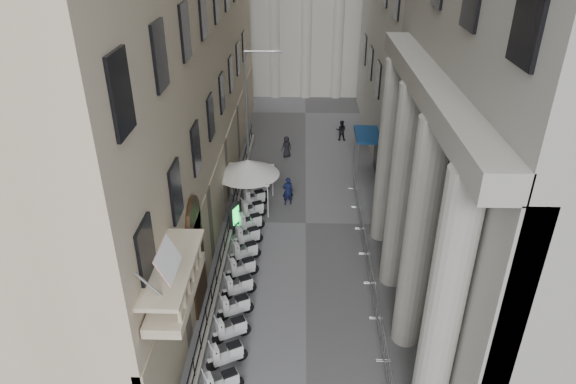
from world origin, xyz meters
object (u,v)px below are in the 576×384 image
security_tent (247,167)px  info_kiosk (234,218)px  pedestrian_b (341,130)px  pedestrian_a (288,191)px  street_lamp (251,98)px

security_tent → info_kiosk: 3.61m
info_kiosk → security_tent: bearing=104.4°
pedestrian_b → pedestrian_a: bearing=76.7°
security_tent → pedestrian_b: size_ratio=2.30×
security_tent → pedestrian_a: 2.98m
street_lamp → info_kiosk: bearing=-92.8°
info_kiosk → pedestrian_a: 4.39m
security_tent → street_lamp: size_ratio=0.47×
security_tent → pedestrian_a: security_tent is taller
street_lamp → pedestrian_b: street_lamp is taller
street_lamp → pedestrian_a: 7.84m
pedestrian_a → pedestrian_b: bearing=-123.5°
security_tent → info_kiosk: bearing=-98.5°
street_lamp → info_kiosk: 10.26m
info_kiosk → pedestrian_b: size_ratio=1.09×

